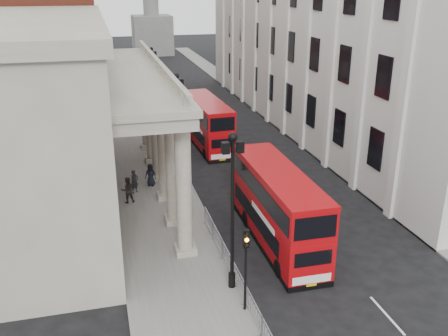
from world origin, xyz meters
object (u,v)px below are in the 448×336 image
Objects in this scene: lamp_post_mid at (178,119)px; traffic_light at (246,255)px; pedestrian_a at (135,182)px; pedestrian_b at (127,190)px; bus_near at (278,206)px; lamp_post_south at (232,202)px; bus_far at (207,122)px; pedestrian_c at (151,175)px; lamp_post_north at (153,81)px.

traffic_light is (0.10, -18.02, -1.80)m from lamp_post_mid.
pedestrian_b is (-0.63, -1.65, 0.08)m from pedestrian_a.
lamp_post_south is at bearing -133.52° from bus_near.
bus_far reaches higher than pedestrian_c.
pedestrian_c is (-6.47, -8.92, -1.34)m from bus_far.
lamp_post_mid reaches higher than traffic_light.
pedestrian_b is at bearing -104.36° from pedestrian_c.
lamp_post_north is 20.92m from pedestrian_b.
lamp_post_mid reaches higher than bus_near.
traffic_light is 25.87m from bus_far.
lamp_post_south is 0.78× the size of bus_near.
bus_near reaches higher than pedestrian_c.
lamp_post_north is 34.07m from traffic_light.
lamp_post_mid and lamp_post_north have the same top height.
pedestrian_a is at bearing -130.07° from bus_far.
lamp_post_north is at bearing 90.00° from lamp_post_south.
lamp_post_south is at bearing -90.00° from lamp_post_north.
pedestrian_a is at bearing 105.55° from lamp_post_south.
pedestrian_a is at bearing 103.97° from traffic_light.
lamp_post_mid is 8.92m from bus_far.
lamp_post_north is at bearing -108.71° from pedestrian_b.
bus_far reaches higher than pedestrian_a.
lamp_post_south reaches higher than pedestrian_a.
bus_near is at bearing 57.87° from traffic_light.
traffic_light is 7.27m from bus_near.
lamp_post_south is at bearing -59.14° from pedestrian_c.
bus_far reaches higher than pedestrian_b.
traffic_light is at bearing 101.58° from pedestrian_b.
pedestrian_c is (1.95, 2.71, -0.08)m from pedestrian_b.
lamp_post_south is 2.71m from traffic_light.
pedestrian_c is (1.32, 1.07, -0.00)m from pedestrian_a.
traffic_light is (0.10, -2.02, -1.80)m from lamp_post_south.
lamp_post_north reaches higher than bus_near.
bus_far is 14.41m from pedestrian_b.
pedestrian_b is (-4.41, -20.09, -3.84)m from lamp_post_north.
bus_near is 11.51m from pedestrian_b.
traffic_light is at bearing -87.16° from lamp_post_south.
bus_far is (4.01, -8.46, -2.58)m from lamp_post_north.
lamp_post_north reaches higher than pedestrian_a.
pedestrian_c is (-2.46, -1.38, -3.91)m from lamp_post_mid.
bus_near is 5.59× the size of pedestrian_b.
bus_near is 12.28m from pedestrian_a.
lamp_post_mid is 1.00× the size of lamp_post_north.
pedestrian_c is at bearing -98.05° from lamp_post_north.
bus_far is at bearing 81.30° from traffic_light.
lamp_post_south reaches higher than bus_near.
lamp_post_mid reaches higher than pedestrian_b.
lamp_post_mid is 16.00m from lamp_post_north.
pedestrian_b is (-8.35, 7.80, -1.33)m from bus_near.
pedestrian_a is (-3.87, 15.58, -2.11)m from traffic_light.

